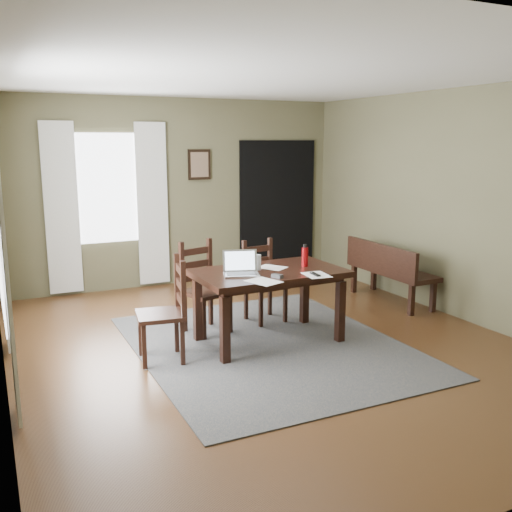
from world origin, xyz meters
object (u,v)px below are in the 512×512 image
chair_back_right (263,282)px  water_bottle (305,256)px  chair_end (166,311)px  bench (388,267)px  laptop (241,268)px  dining_table (269,279)px  chair_back_left (204,288)px

chair_back_right → water_bottle: bearing=-82.2°
chair_end → bench: 3.29m
chair_back_right → bench: size_ratio=0.67×
bench → water_bottle: water_bottle is taller
laptop → chair_back_right: bearing=66.9°
dining_table → chair_end: 1.15m
bench → water_bottle: size_ratio=5.85×
dining_table → chair_back_right: 0.76m
laptop → water_bottle: size_ratio=1.72×
laptop → water_bottle: (0.76, 0.03, 0.05)m
chair_back_right → bench: 1.81m
chair_end → bench: chair_end is taller
bench → dining_table: bearing=107.9°
water_bottle → laptop: bearing=-177.7°
chair_back_right → water_bottle: water_bottle is taller
chair_end → bench: (3.21, 0.73, -0.02)m
chair_back_left → chair_back_right: size_ratio=1.07×
chair_end → chair_back_right: chair_end is taller
chair_end → chair_back_right: 1.58m
bench → water_bottle: bearing=112.1°
chair_back_left → water_bottle: bearing=-47.8°
dining_table → chair_end: size_ratio=1.54×
dining_table → chair_back_left: size_ratio=1.54×
dining_table → water_bottle: 0.48m
dining_table → water_bottle: water_bottle is taller
chair_back_left → chair_back_right: bearing=-9.3°
laptop → chair_end: bearing=-160.5°
water_bottle → chair_end: bearing=-177.8°
chair_back_left → water_bottle: 1.17m
chair_end → dining_table: bearing=101.7°
dining_table → chair_end: chair_end is taller
dining_table → chair_back_right: size_ratio=1.64×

